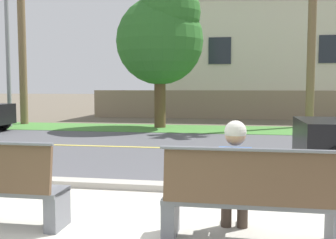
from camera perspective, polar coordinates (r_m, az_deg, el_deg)
ground_plane at (r=11.76m, az=3.28°, el=-3.06°), size 140.00×140.00×0.00m
sidewalk_pavement at (r=4.48m, az=-8.31°, el=-16.11°), size 44.00×3.60×0.01m
curb_edge at (r=6.26m, az=-2.69°, el=-9.51°), size 44.00×0.30×0.11m
street_asphalt at (r=10.28m, az=2.33°, el=-4.16°), size 52.00×8.00×0.01m
road_centre_line at (r=10.28m, az=2.33°, el=-4.14°), size 48.00×0.14×0.01m
far_verge_grass at (r=14.94m, az=4.69°, el=-1.37°), size 48.00×2.80×0.02m
bench_right at (r=4.17m, az=11.80°, el=-11.25°), size 1.81×0.48×1.01m
seated_person_blue at (r=4.28m, az=9.54°, el=-7.75°), size 0.52×0.68×1.25m
streetlamp at (r=17.21m, az=-21.64°, el=11.80°), size 0.24×2.10×6.61m
shade_tree_far_left at (r=15.42m, az=-0.83°, el=12.07°), size 3.33×3.33×5.49m
garden_wall at (r=19.95m, az=7.51°, el=2.13°), size 13.00×0.36×1.40m
house_across_street at (r=23.24m, az=14.22°, el=9.02°), size 12.43×6.91×6.68m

